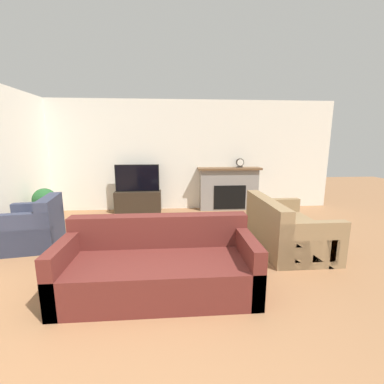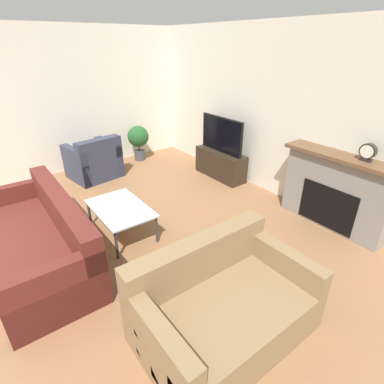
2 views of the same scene
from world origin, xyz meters
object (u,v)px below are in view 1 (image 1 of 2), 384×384
Objects in this scene: couch_loveseat at (285,231)px; coffee_table at (162,230)px; potted_plant at (45,202)px; armchair_by_window at (35,229)px; couch_sectional at (159,267)px; mantel_clock at (240,163)px; tv at (137,178)px.

couch_loveseat reaches higher than coffee_table.
armchair_by_window is at bearing -72.70° from potted_plant.
coffee_table is (2.11, -0.42, 0.07)m from armchair_by_window.
couch_sectional is 1.43× the size of couch_loveseat.
couch_sectional reaches higher than coffee_table.
potted_plant is (-2.47, 2.59, 0.20)m from couch_sectional.
coffee_table is 1.31× the size of potted_plant.
couch_loveseat and armchair_by_window have the same top height.
mantel_clock reaches higher than armchair_by_window.
tv is at bearing 101.21° from couch_sectional.
couch_loveseat is (1.99, 1.07, -0.00)m from couch_sectional.
potted_plant is at bearing -167.72° from mantel_clock.
mantel_clock is at bearing 53.59° from coffee_table.
couch_sectional and couch_loveseat have the same top height.
potted_plant is (-2.46, 1.57, 0.12)m from coffee_table.
couch_sectional is at bearing -46.43° from potted_plant.
couch_loveseat is 1.99m from coffee_table.
armchair_by_window is 1.22m from potted_plant.
tv is 1.08× the size of armchair_by_window.
tv is 3.59m from couch_loveseat.
tv is at bearing 105.69° from coffee_table.
mantel_clock is at bearing 2.64° from tv.
potted_plant is at bearing -171.54° from armchair_by_window.
couch_sectional is 4.09m from mantel_clock.
mantel_clock is (4.32, 0.94, 0.69)m from potted_plant.
tv is 0.69× the size of couch_loveseat.
couch_sectional is 9.70× the size of mantel_clock.
couch_loveseat reaches higher than potted_plant.
tv is 2.50m from armchair_by_window.
tv reaches higher than couch_loveseat.
potted_plant is 4.47m from mantel_clock.
mantel_clock reaches higher than couch_sectional.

